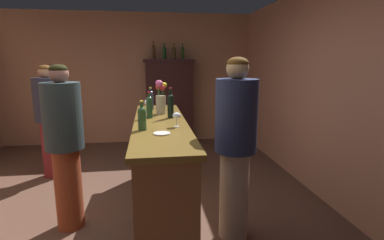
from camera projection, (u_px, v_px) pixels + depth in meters
name	position (u px, v px, depth m)	size (l,w,h in m)	color
floor	(111.00, 224.00, 3.13)	(8.49, 8.49, 0.00)	brown
wall_back	(128.00, 79.00, 6.10)	(5.12, 0.12, 2.62)	tan
wall_right	(348.00, 95.00, 3.23)	(0.12, 6.65, 2.62)	tan
bar_counter	(161.00, 167.00, 3.30)	(0.56, 2.42, 1.03)	brown
display_cabinet	(169.00, 101.00, 6.02)	(1.00, 0.39, 1.70)	black
wine_bottle_malbec	(170.00, 105.00, 3.39)	(0.07, 0.07, 0.35)	black
wine_bottle_syrah	(149.00, 106.00, 3.39)	(0.07, 0.07, 0.30)	#224526
wine_bottle_chardonnay	(151.00, 99.00, 3.98)	(0.07, 0.07, 0.30)	#252C3F
wine_bottle_riesling	(142.00, 117.00, 2.79)	(0.08, 0.08, 0.28)	#2D4F28
wine_glass_front	(163.00, 100.00, 4.21)	(0.07, 0.07, 0.15)	white
wine_glass_mid	(147.00, 103.00, 3.83)	(0.06, 0.06, 0.15)	white
wine_glass_rear	(177.00, 116.00, 2.94)	(0.08, 0.08, 0.14)	white
flower_arrangement	(161.00, 97.00, 3.64)	(0.14, 0.15, 0.41)	tan
cheese_plate	(162.00, 133.00, 2.66)	(0.15, 0.15, 0.01)	white
display_bottle_left	(154.00, 51.00, 5.80)	(0.07, 0.07, 0.34)	#442B17
display_bottle_midleft	(164.00, 52.00, 5.83)	(0.08, 0.08, 0.31)	#153D1E
display_bottle_center	(174.00, 52.00, 5.85)	(0.07, 0.07, 0.31)	#403217
display_bottle_midright	(183.00, 52.00, 5.88)	(0.06, 0.06, 0.31)	#1D3F17
patron_redhead	(49.00, 117.00, 4.27)	(0.38, 0.38, 1.62)	maroon
patron_by_cabinet	(65.00, 142.00, 2.91)	(0.36, 0.36, 1.65)	brown
bartender	(235.00, 143.00, 2.74)	(0.38, 0.38, 1.71)	#AEA296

